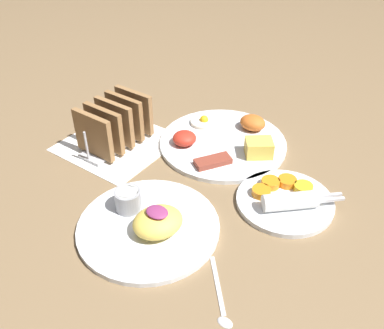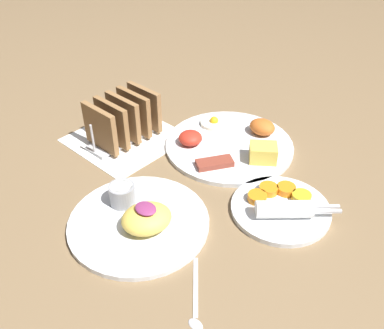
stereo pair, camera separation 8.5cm
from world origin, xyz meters
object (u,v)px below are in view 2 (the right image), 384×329
object	(u,v)px
plate_foreground	(139,218)
toast_rack	(124,119)
plate_condiments	(281,207)
plate_breakfast	(232,143)

from	to	relation	value
plate_foreground	toast_rack	size ratio (longest dim) A/B	1.39
plate_condiments	toast_rack	size ratio (longest dim) A/B	1.03
plate_breakfast	toast_rack	bearing A→B (deg)	-145.76
plate_breakfast	plate_condiments	distance (m)	0.22
plate_condiments	toast_rack	distance (m)	0.40
toast_rack	plate_condiments	bearing A→B (deg)	5.05
plate_breakfast	toast_rack	world-z (taller)	toast_rack
plate_foreground	toast_rack	bearing A→B (deg)	144.63
plate_condiments	toast_rack	xyz separation A→B (m)	(-0.40, -0.03, 0.04)
toast_rack	plate_foreground	bearing A→B (deg)	-35.37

